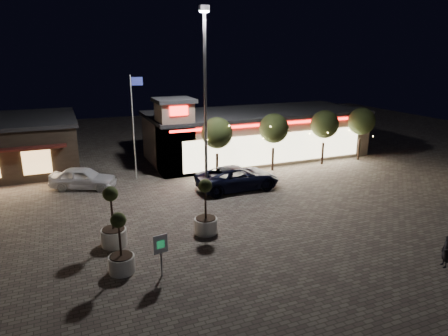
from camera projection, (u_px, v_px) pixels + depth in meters
name	position (u px, v px, depth m)	size (l,w,h in m)	color
ground	(224.00, 246.00, 20.48)	(90.00, 90.00, 0.00)	#6B6257
retail_building	(253.00, 133.00, 37.37)	(20.40, 8.40, 6.10)	gray
floodlight_pole	(205.00, 92.00, 26.33)	(0.60, 0.40, 12.38)	gray
flagpole	(134.00, 119.00, 29.96)	(0.95, 0.10, 8.00)	white
string_tree_a	(217.00, 133.00, 30.70)	(2.42, 2.42, 4.79)	#332319
string_tree_b	(274.00, 128.00, 32.54)	(2.42, 2.42, 4.79)	#332319
string_tree_c	(325.00, 124.00, 34.39)	(2.42, 2.42, 4.79)	#332319
string_tree_d	(361.00, 121.00, 35.86)	(2.42, 2.42, 4.79)	#332319
pickup_truck	(238.00, 178.00, 28.79)	(2.81, 6.08, 1.69)	black
white_sedan	(83.00, 178.00, 28.91)	(1.88, 4.68, 1.59)	white
pedestrian	(446.00, 251.00, 18.35)	(0.56, 0.37, 1.53)	black
planter_left	(113.00, 227.00, 20.33)	(1.30, 1.30, 3.19)	white
planter_mid	(121.00, 254.00, 17.85)	(1.18, 1.18, 2.89)	white
planter_right	(206.00, 217.00, 21.73)	(1.26, 1.26, 3.11)	white
valet_sign	(161.00, 248.00, 17.39)	(0.65, 0.18, 1.99)	gray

